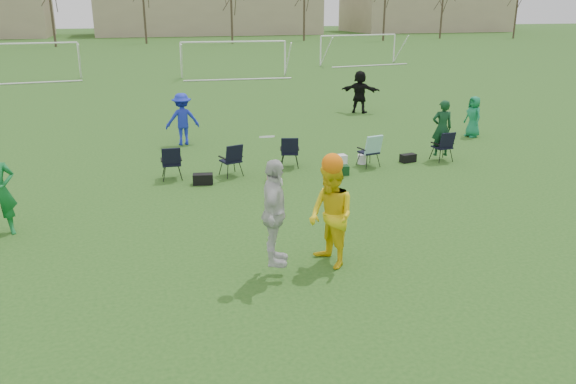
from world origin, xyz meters
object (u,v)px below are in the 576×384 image
object	(u,v)px
goal_left	(20,51)
fielder_black	(360,92)
fielder_blue	(182,119)
goal_right	(359,41)
fielder_green_far	(473,117)
goal_mid	(234,49)
center_contest	(308,214)

from	to	relation	value
goal_left	fielder_black	bearing A→B (deg)	-51.10
fielder_blue	goal_right	xyz separation A→B (m)	(17.77, 25.56, 1.00)
fielder_green_far	goal_mid	world-z (taller)	goal_mid
goal_right	center_contest	bearing A→B (deg)	-122.59
fielder_green_far	goal_mid	size ratio (longest dim) A/B	0.21
fielder_blue	goal_left	world-z (taller)	goal_left
fielder_black	center_contest	bearing A→B (deg)	98.96
center_contest	fielder_blue	bearing A→B (deg)	95.72
fielder_green_far	center_contest	world-z (taller)	center_contest
fielder_black	goal_left	world-z (taller)	goal_left
goal_left	goal_mid	size ratio (longest dim) A/B	1.00
center_contest	goal_right	xyz separation A→B (m)	(16.68, 36.46, 0.79)
goal_mid	goal_right	bearing A→B (deg)	30.57
fielder_green_far	goal_left	xyz separation A→B (m)	(-18.94, 23.38, 1.15)
center_contest	goal_mid	bearing A→B (deg)	81.26
goal_mid	goal_right	xyz separation A→B (m)	(12.00, 6.00, 0.00)
fielder_blue	center_contest	distance (m)	10.96
goal_mid	center_contest	bearing A→B (deg)	-94.74
goal_right	fielder_black	bearing A→B (deg)	-121.12
center_contest	goal_right	size ratio (longest dim) A/B	0.36
goal_right	fielder_blue	bearing A→B (deg)	-132.82
center_contest	goal_left	distance (m)	33.78
goal_right	goal_mid	bearing A→B (deg)	-161.43
goal_right	fielder_green_far	bearing A→B (deg)	-112.45
fielder_green_far	goal_right	size ratio (longest dim) A/B	0.21
fielder_green_far	goal_mid	distance (m)	21.98
goal_mid	goal_right	size ratio (longest dim) A/B	1.01
goal_left	goal_right	xyz separation A→B (m)	(26.00, 4.00, 0.00)
goal_mid	fielder_blue	bearing A→B (deg)	-102.45
goal_left	goal_right	bearing A→B (deg)	3.75
fielder_blue	goal_right	world-z (taller)	goal_right
fielder_blue	fielder_green_far	bearing A→B (deg)	167.84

